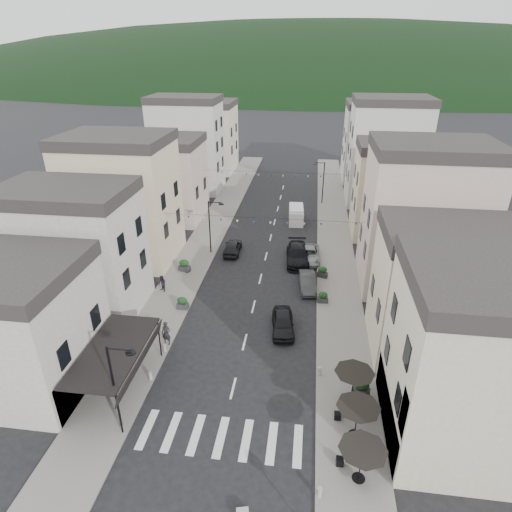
{
  "coord_description": "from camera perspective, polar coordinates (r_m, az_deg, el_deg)",
  "views": [
    {
      "loc": [
        4.35,
        -15.26,
        20.68
      ],
      "look_at": [
        -0.16,
        18.94,
        3.5
      ],
      "focal_mm": 30.0,
      "sensor_mm": 36.0,
      "label": 1
    }
  ],
  "objects": [
    {
      "name": "parked_car_a",
      "position": [
        34.53,
        3.6,
        -8.88
      ],
      "size": [
        2.21,
        4.47,
        1.46
      ],
      "primitive_type": "imported",
      "rotation": [
        0.0,
        0.0,
        0.11
      ],
      "color": "black",
      "rests_on": "ground"
    },
    {
      "name": "planter_rc",
      "position": [
        42.32,
        8.85,
        -2.1
      ],
      "size": [
        1.11,
        0.81,
        1.11
      ],
      "rotation": [
        0.0,
        0.0,
        -0.3
      ],
      "color": "#29282B",
      "rests_on": "sidewalk_right"
    },
    {
      "name": "streetlamp_left_near",
      "position": [
        26.26,
        -18.01,
        -15.41
      ],
      "size": [
        1.7,
        0.56,
        6.0
      ],
      "color": "black",
      "rests_on": "ground"
    },
    {
      "name": "sidewalk_left",
      "position": [
        52.9,
        -6.05,
        3.38
      ],
      "size": [
        4.0,
        76.0,
        0.12
      ],
      "primitive_type": "cube",
      "color": "slate",
      "rests_on": "ground"
    },
    {
      "name": "parked_car_c",
      "position": [
        45.59,
        7.06,
        0.22
      ],
      "size": [
        2.38,
        4.89,
        1.34
      ],
      "primitive_type": "imported",
      "rotation": [
        0.0,
        0.0,
        0.03
      ],
      "color": "gray",
      "rests_on": "ground"
    },
    {
      "name": "parked_car_e",
      "position": [
        46.85,
        -3.15,
        1.22
      ],
      "size": [
        1.8,
        4.26,
        1.44
      ],
      "primitive_type": "imported",
      "rotation": [
        0.0,
        0.0,
        3.17
      ],
      "color": "black",
      "rests_on": "ground"
    },
    {
      "name": "ground",
      "position": [
        26.06,
        -5.69,
        -26.22
      ],
      "size": [
        700.0,
        700.0,
        0.0
      ],
      "primitive_type": "plane",
      "color": "black",
      "rests_on": "ground"
    },
    {
      "name": "parked_car_b",
      "position": [
        40.3,
        6.89,
        -3.49
      ],
      "size": [
        1.85,
        4.25,
        1.36
      ],
      "primitive_type": "imported",
      "rotation": [
        0.0,
        0.0,
        0.1
      ],
      "color": "#2D2E30",
      "rests_on": "ground"
    },
    {
      "name": "streetlamp_left_far",
      "position": [
        45.76,
        -5.9,
        4.55
      ],
      "size": [
        1.7,
        0.56,
        6.0
      ],
      "color": "black",
      "rests_on": "ground"
    },
    {
      "name": "hill_backdrop",
      "position": [
        315.96,
        7.27,
        22.53
      ],
      "size": [
        640.0,
        360.0,
        70.0
      ],
      "primitive_type": "ellipsoid",
      "color": "black",
      "rests_on": "ground"
    },
    {
      "name": "cafe_terrace",
      "position": [
        25.94,
        13.43,
        -19.4
      ],
      "size": [
        2.5,
        8.1,
        2.53
      ],
      "color": "black",
      "rests_on": "ground"
    },
    {
      "name": "buildings_row_left",
      "position": [
        58.11,
        -11.91,
        11.41
      ],
      "size": [
        10.2,
        54.16,
        14.0
      ],
      "color": "#A6A298",
      "rests_on": "ground"
    },
    {
      "name": "bunting_far",
      "position": [
        55.51,
        2.79,
        10.73
      ],
      "size": [
        19.0,
        0.28,
        0.62
      ],
      "color": "black",
      "rests_on": "ground"
    },
    {
      "name": "boutique_awning",
      "position": [
        29.21,
        -18.04,
        -12.04
      ],
      "size": [
        3.77,
        7.5,
        3.28
      ],
      "color": "black",
      "rests_on": "ground"
    },
    {
      "name": "planter_lb",
      "position": [
        43.45,
        -9.54,
        -1.25
      ],
      "size": [
        1.25,
        0.91,
        1.26
      ],
      "rotation": [
        0.0,
        0.0,
        -0.28
      ],
      "color": "#2B2B2D",
      "rests_on": "sidewalk_left"
    },
    {
      "name": "planter_la",
      "position": [
        37.52,
        -9.78,
        -6.2
      ],
      "size": [
        1.02,
        0.58,
        1.12
      ],
      "rotation": [
        0.0,
        0.0,
        -0.03
      ],
      "color": "#323235",
      "rests_on": "sidewalk_left"
    },
    {
      "name": "parked_car_d",
      "position": [
        45.03,
        5.57,
        0.18
      ],
      "size": [
        2.73,
        5.84,
        1.65
      ],
      "primitive_type": "imported",
      "rotation": [
        0.0,
        0.0,
        0.07
      ],
      "color": "black",
      "rests_on": "ground"
    },
    {
      "name": "pedestrian_b",
      "position": [
        40.23,
        -12.4,
        -3.62
      ],
      "size": [
        0.98,
        0.97,
        1.6
      ],
      "primitive_type": "imported",
      "rotation": [
        0.0,
        0.0,
        -0.71
      ],
      "color": "black",
      "rests_on": "sidewalk_left"
    },
    {
      "name": "planter_rb",
      "position": [
        38.32,
        8.9,
        -5.44
      ],
      "size": [
        0.97,
        0.59,
        1.04
      ],
      "rotation": [
        0.0,
        0.0,
        0.08
      ],
      "color": "#2A2B2D",
      "rests_on": "sidewalk_right"
    },
    {
      "name": "sidewalk_right",
      "position": [
        51.65,
        10.39,
        2.49
      ],
      "size": [
        4.0,
        76.0,
        0.12
      ],
      "primitive_type": "cube",
      "color": "slate",
      "rests_on": "ground"
    },
    {
      "name": "streetlamp_right_far",
      "position": [
        61.66,
        8.73,
        10.18
      ],
      "size": [
        1.7,
        0.56,
        6.0
      ],
      "color": "black",
      "rests_on": "ground"
    },
    {
      "name": "delivery_van",
      "position": [
        55.39,
        5.37,
        5.6
      ],
      "size": [
        2.06,
        4.57,
        2.14
      ],
      "rotation": [
        0.0,
        0.0,
        0.07
      ],
      "color": "white",
      "rests_on": "ground"
    },
    {
      "name": "pedestrian_a",
      "position": [
        33.44,
        -11.88,
        -10.06
      ],
      "size": [
        0.72,
        0.49,
        1.93
      ],
      "primitive_type": "imported",
      "rotation": [
        0.0,
        0.0,
        -0.03
      ],
      "color": "black",
      "rests_on": "sidewalk_left"
    },
    {
      "name": "bunting_near",
      "position": [
        40.41,
        0.8,
        4.64
      ],
      "size": [
        19.0,
        0.28,
        0.62
      ],
      "color": "black",
      "rests_on": "ground"
    },
    {
      "name": "buildings_row_right",
      "position": [
        54.75,
        18.2,
        9.96
      ],
      "size": [
        10.2,
        54.16,
        14.5
      ],
      "color": "#BFB397",
      "rests_on": "ground"
    },
    {
      "name": "bistro_building",
      "position": [
        26.82,
        28.8,
        -13.18
      ],
      "size": [
        10.0,
        8.0,
        10.0
      ],
      "primitive_type": "cube",
      "color": "#BFB397",
      "rests_on": "ground"
    },
    {
      "name": "planter_ra",
      "position": [
        29.69,
        13.85,
        -16.7
      ],
      "size": [
        1.25,
        0.91,
        1.26
      ],
      "rotation": [
        0.0,
        0.0,
        -0.29
      ],
      "color": "#2E2E31",
      "rests_on": "sidewalk_right"
    },
    {
      "name": "bollards",
      "position": [
        29.33,
        -3.27,
        -17.27
      ],
      "size": [
        11.66,
        10.26,
        0.6
      ],
      "color": "gray",
      "rests_on": "ground"
    }
  ]
}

